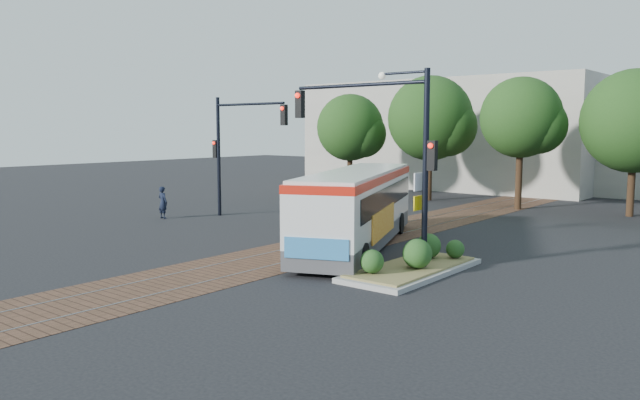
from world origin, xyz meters
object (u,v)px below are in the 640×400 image
(traffic_island, at_px, (414,262))
(parked_car, at_px, (345,197))
(signal_pole_left, at_px, (234,140))
(officer, at_px, (163,202))
(city_bus, at_px, (358,205))
(signal_pole_main, at_px, (391,137))

(traffic_island, relative_size, parked_car, 1.19)
(signal_pole_left, distance_m, officer, 4.67)
(signal_pole_left, xyz_separation_m, parked_car, (2.19, 6.35, -3.23))
(traffic_island, distance_m, parked_car, 15.73)
(city_bus, xyz_separation_m, signal_pole_main, (2.83, -2.21, 2.55))
(signal_pole_main, bearing_deg, signal_pole_left, 158.55)
(traffic_island, distance_m, signal_pole_main, 3.95)
(signal_pole_main, bearing_deg, officer, 171.17)
(signal_pole_left, distance_m, parked_car, 7.46)
(traffic_island, height_order, officer, officer)
(city_bus, distance_m, signal_pole_main, 4.40)
(traffic_island, xyz_separation_m, signal_pole_left, (-13.19, 4.89, 3.54))
(signal_pole_left, xyz_separation_m, officer, (-2.47, -2.52, -3.07))
(officer, distance_m, parked_car, 10.03)
(traffic_island, height_order, parked_car, parked_car)
(officer, bearing_deg, traffic_island, 172.20)
(city_bus, relative_size, officer, 6.75)
(signal_pole_left, relative_size, parked_car, 1.38)
(traffic_island, bearing_deg, signal_pole_main, 174.64)
(parked_car, bearing_deg, officer, 137.80)
(parked_car, bearing_deg, signal_pole_main, -152.52)
(city_bus, distance_m, traffic_island, 4.61)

